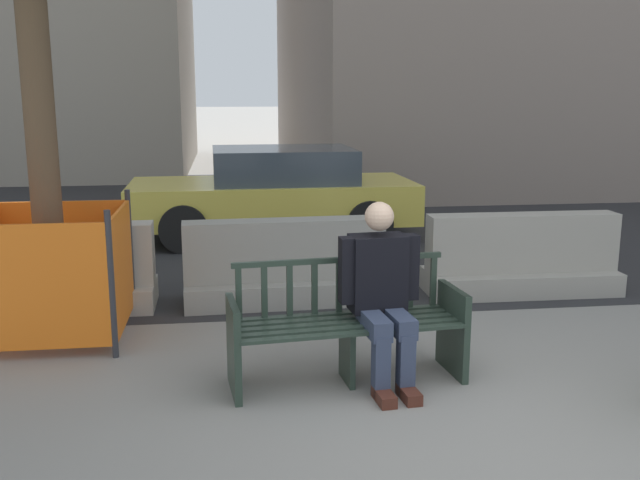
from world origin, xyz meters
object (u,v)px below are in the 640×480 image
at_px(jersey_barrier_centre, 285,269).
at_px(car_taxi_near, 275,193).
at_px(jersey_barrier_left, 48,276).
at_px(jersey_barrier_right, 521,261).
at_px(street_bench, 346,329).
at_px(construction_fence, 52,270).
at_px(seated_person, 382,290).

bearing_deg(jersey_barrier_centre, car_taxi_near, 87.65).
relative_size(jersey_barrier_left, jersey_barrier_right, 1.00).
bearing_deg(jersey_barrier_left, street_bench, -38.97).
bearing_deg(jersey_barrier_centre, jersey_barrier_right, 0.36).
bearing_deg(street_bench, construction_fence, 151.20).
xyz_separation_m(seated_person, construction_fence, (-2.58, 1.31, -0.09)).
xyz_separation_m(street_bench, car_taxi_near, (-0.14, 5.33, 0.26)).
height_order(seated_person, jersey_barrier_right, seated_person).
distance_m(jersey_barrier_left, jersey_barrier_right, 4.77).
xyz_separation_m(seated_person, car_taxi_near, (-0.39, 5.36, -0.03)).
bearing_deg(street_bench, jersey_barrier_left, 141.03).
relative_size(jersey_barrier_right, construction_fence, 1.65).
bearing_deg(car_taxi_near, jersey_barrier_left, -126.54).
relative_size(street_bench, construction_fence, 1.43).
distance_m(jersey_barrier_centre, jersey_barrier_left, 2.28).
xyz_separation_m(jersey_barrier_left, car_taxi_near, (2.41, 3.26, 0.32)).
xyz_separation_m(jersey_barrier_left, jersey_barrier_right, (4.77, 0.01, 0.00)).
distance_m(jersey_barrier_left, car_taxi_near, 4.07).
relative_size(seated_person, jersey_barrier_centre, 0.65).
distance_m(seated_person, construction_fence, 2.90).
bearing_deg(jersey_barrier_centre, seated_person, -75.94).
distance_m(street_bench, construction_fence, 2.67).
bearing_deg(jersey_barrier_right, jersey_barrier_left, -179.89).
bearing_deg(jersey_barrier_right, seated_person, -132.94).
bearing_deg(seated_person, jersey_barrier_right, 47.06).
xyz_separation_m(jersey_barrier_centre, car_taxi_near, (0.13, 3.27, 0.32)).
bearing_deg(jersey_barrier_left, seated_person, -36.83).
xyz_separation_m(jersey_barrier_right, construction_fence, (-4.54, -0.80, 0.26)).
bearing_deg(jersey_barrier_centre, street_bench, -82.37).
height_order(street_bench, jersey_barrier_centre, street_bench).
bearing_deg(jersey_barrier_left, car_taxi_near, 53.46).
distance_m(jersey_barrier_left, construction_fence, 0.86).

